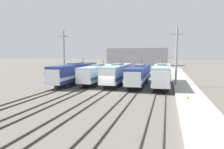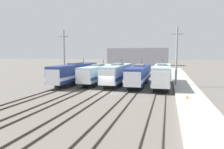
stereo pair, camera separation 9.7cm
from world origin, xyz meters
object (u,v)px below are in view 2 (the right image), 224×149
Objects in this scene: locomotive_center_right at (139,75)px; locomotive_far_right at (162,75)px; catenary_tower_right at (177,56)px; locomotive_center_left at (97,74)px; traffic_cone at (187,97)px; catenary_tower_left at (64,56)px; locomotive_center at (117,74)px; locomotive_far_left at (75,73)px.

locomotive_center_right is 4.36m from locomotive_far_right.
locomotive_center_right is 1.60× the size of catenary_tower_right.
locomotive_center_left is 36.51× the size of traffic_cone.
catenary_tower_left reaches higher than locomotive_center_left.
catenary_tower_right is (11.04, 0.68, 3.46)m from locomotive_center.
catenary_tower_left is at bearing 177.15° from locomotive_center_right.
locomotive_center_left is 0.96× the size of locomotive_center_right.
locomotive_center is 0.96× the size of locomotive_far_right.
locomotive_center_right is 7.67m from catenary_tower_right.
locomotive_center_right is (4.28, -0.11, -0.07)m from locomotive_center.
catenary_tower_right is 13.98m from traffic_cone.
locomotive_far_left is at bearing -175.57° from catenary_tower_right.
locomotive_center_right is 38.16× the size of traffic_cone.
catenary_tower_left is (-20.17, 1.64, 3.42)m from locomotive_far_right.
catenary_tower_left is at bearing 153.61° from locomotive_far_left.
locomotive_center is at bearing -3.36° from catenary_tower_left.
locomotive_center is 35.61× the size of traffic_cone.
locomotive_center_right is 14.54m from traffic_cone.
catenary_tower_left reaches higher than locomotive_center_right.
catenary_tower_left is at bearing 151.18° from traffic_cone.
locomotive_far_right is at bearing 106.95° from traffic_cone.
catenary_tower_right is at bearing 6.68° from locomotive_center_right.
catenary_tower_left is (-3.06, 1.52, 3.42)m from locomotive_far_left.
locomotive_center is at bearing -8.90° from locomotive_center_left.
catenary_tower_right is at bearing 33.45° from locomotive_far_right.
locomotive_far_right is 20.53m from catenary_tower_left.
locomotive_far_left is at bearing -26.39° from catenary_tower_left.
locomotive_far_left is at bearing 179.59° from locomotive_far_right.
catenary_tower_right reaches higher than locomotive_center.
locomotive_center_right is 16.30m from catenary_tower_left.
catenary_tower_right is (2.49, 1.64, 3.42)m from locomotive_far_right.
locomotive_far_left is 23.62m from traffic_cone.
locomotive_center is at bearing 134.28° from traffic_cone.
locomotive_far_left is 1.11× the size of locomotive_far_right.
locomotive_center_left is 1.53× the size of catenary_tower_left.
catenary_tower_left is 23.85× the size of traffic_cone.
catenary_tower_left reaches higher than locomotive_center.
locomotive_far_left is 4.84m from catenary_tower_left.
catenary_tower_left is at bearing 180.00° from catenary_tower_right.
locomotive_center_left is (4.28, 1.51, -0.15)m from locomotive_far_left.
locomotive_far_right is 11.99m from traffic_cone.
locomotive_center is 11.59m from catenary_tower_right.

